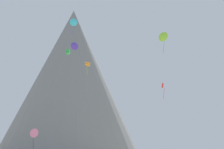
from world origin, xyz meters
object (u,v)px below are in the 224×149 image
Objects in this scene: rock_massif at (70,85)px; kite_indigo_high at (75,46)px; kite_cyan_high at (74,22)px; kite_red_mid at (163,88)px; kite_lime_high at (163,37)px; kite_orange_mid at (88,64)px; kite_green_mid at (68,52)px; kite_pink_low at (34,133)px.

rock_massif is 55.70m from kite_indigo_high.
kite_cyan_high is at bearing 69.54° from kite_indigo_high.
rock_massif reaches higher than kite_indigo_high.
kite_cyan_high is (-27.63, 0.81, 21.18)m from kite_red_mid.
kite_lime_high is at bearing 83.81° from kite_red_mid.
kite_orange_mid is at bearing -105.22° from kite_indigo_high.
kite_pink_low is at bearing -49.87° from kite_green_mid.
kite_orange_mid is 0.52× the size of kite_red_mid.
kite_lime_high is at bearing -65.50° from rock_massif.
kite_orange_mid is 0.38× the size of kite_pink_low.
kite_red_mid is at bearing -160.84° from kite_pink_low.
rock_massif is 15.77× the size of kite_cyan_high.
rock_massif is at bearing -80.57° from kite_pink_low.
kite_orange_mid is at bearing -112.88° from kite_lime_high.
kite_orange_mid is 10.33m from kite_green_mid.
kite_lime_high is 5.36× the size of kite_green_mid.
kite_cyan_high is at bearing -76.73° from kite_green_mid.
kite_red_mid is 34.82m from kite_cyan_high.
kite_pink_low is at bearing -94.90° from rock_massif.
kite_pink_low is 39.53m from kite_red_mid.
kite_lime_high is at bearing -10.41° from kite_orange_mid.
kite_lime_high is 1.05× the size of kite_cyan_high.
kite_lime_high is 23.24m from kite_green_mid.
kite_lime_high reaches higher than kite_orange_mid.
kite_indigo_high is at bearing 65.24° from kite_orange_mid.
kite_red_mid is (36.94, 3.12, 13.71)m from kite_pink_low.
kite_cyan_high reaches higher than kite_pink_low.
kite_orange_mid is at bearing 135.45° from kite_pink_low.
kite_lime_high is 22.39m from kite_orange_mid.
rock_massif is 75.19m from kite_orange_mid.
rock_massif is at bearing 92.07° from kite_cyan_high.
kite_pink_low is at bearing 9.43° from kite_red_mid.
kite_red_mid is at bearing -6.41° from kite_cyan_high.
kite_green_mid is at bearing -121.48° from kite_indigo_high.
kite_red_mid is (32.85, -44.62, -9.98)m from rock_massif.
kite_red_mid reaches higher than kite_pink_low.
kite_red_mid reaches higher than kite_orange_mid.
kite_cyan_high is at bearing 63.24° from kite_orange_mid.
kite_pink_low is (-33.25, 16.25, -22.54)m from kite_lime_high.
rock_massif is 53.45m from kite_pink_low.
kite_orange_mid is at bearing -82.87° from kite_cyan_high.
rock_massif is at bearing -74.42° from kite_green_mid.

